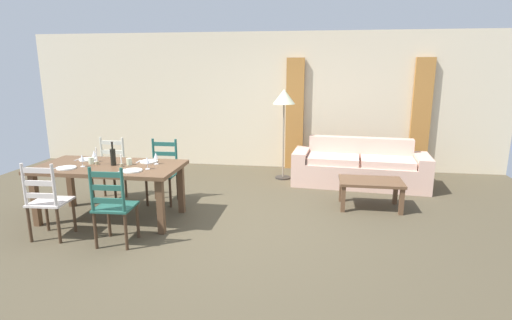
% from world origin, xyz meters
% --- Properties ---
extents(ground_plane, '(9.60, 9.60, 0.02)m').
position_xyz_m(ground_plane, '(0.00, 0.00, -0.01)').
color(ground_plane, '#4D4330').
extents(wall_far, '(9.60, 0.16, 2.70)m').
position_xyz_m(wall_far, '(0.00, 3.30, 1.35)').
color(wall_far, beige).
rests_on(wall_far, ground_plane).
extents(curtain_panel_left, '(0.35, 0.08, 2.20)m').
position_xyz_m(curtain_panel_left, '(0.73, 3.16, 1.10)').
color(curtain_panel_left, '#B27536').
rests_on(curtain_panel_left, ground_plane).
extents(curtain_panel_right, '(0.35, 0.08, 2.20)m').
position_xyz_m(curtain_panel_right, '(3.13, 3.16, 1.10)').
color(curtain_panel_right, '#B27536').
rests_on(curtain_panel_right, ground_plane).
extents(dining_table, '(1.90, 0.96, 0.75)m').
position_xyz_m(dining_table, '(-1.55, -0.02, 0.66)').
color(dining_table, brown).
rests_on(dining_table, ground_plane).
extents(dining_chair_near_left, '(0.44, 0.42, 0.96)m').
position_xyz_m(dining_chair_near_left, '(-1.96, -0.75, 0.48)').
color(dining_chair_near_left, silver).
rests_on(dining_chair_near_left, ground_plane).
extents(dining_chair_near_right, '(0.44, 0.42, 0.96)m').
position_xyz_m(dining_chair_near_right, '(-1.10, -0.80, 0.48)').
color(dining_chair_near_right, '#24594B').
rests_on(dining_chair_near_right, ground_plane).
extents(dining_chair_far_left, '(0.42, 0.40, 0.96)m').
position_xyz_m(dining_chair_far_left, '(-1.97, 0.75, 0.48)').
color(dining_chair_far_left, beige).
rests_on(dining_chair_far_left, ground_plane).
extents(dining_chair_far_right, '(0.43, 0.41, 0.96)m').
position_xyz_m(dining_chair_far_right, '(-1.11, 0.75, 0.48)').
color(dining_chair_far_right, '#20594F').
rests_on(dining_chair_far_right, ground_plane).
extents(dinner_plate_near_left, '(0.24, 0.24, 0.02)m').
position_xyz_m(dinner_plate_near_left, '(-2.00, -0.27, 0.76)').
color(dinner_plate_near_left, white).
rests_on(dinner_plate_near_left, dining_table).
extents(fork_near_left, '(0.03, 0.17, 0.01)m').
position_xyz_m(fork_near_left, '(-2.15, -0.27, 0.75)').
color(fork_near_left, silver).
rests_on(fork_near_left, dining_table).
extents(dinner_plate_near_right, '(0.24, 0.24, 0.02)m').
position_xyz_m(dinner_plate_near_right, '(-1.10, -0.27, 0.76)').
color(dinner_plate_near_right, white).
rests_on(dinner_plate_near_right, dining_table).
extents(fork_near_right, '(0.03, 0.17, 0.01)m').
position_xyz_m(fork_near_right, '(-1.25, -0.27, 0.75)').
color(fork_near_right, silver).
rests_on(fork_near_right, dining_table).
extents(dinner_plate_far_left, '(0.24, 0.24, 0.02)m').
position_xyz_m(dinner_plate_far_left, '(-2.00, 0.23, 0.76)').
color(dinner_plate_far_left, white).
rests_on(dinner_plate_far_left, dining_table).
extents(fork_far_left, '(0.02, 0.17, 0.01)m').
position_xyz_m(fork_far_left, '(-2.15, 0.23, 0.75)').
color(fork_far_left, silver).
rests_on(fork_far_left, dining_table).
extents(dinner_plate_far_right, '(0.24, 0.24, 0.02)m').
position_xyz_m(dinner_plate_far_right, '(-1.10, 0.23, 0.76)').
color(dinner_plate_far_right, white).
rests_on(dinner_plate_far_right, dining_table).
extents(fork_far_right, '(0.03, 0.17, 0.01)m').
position_xyz_m(fork_far_right, '(-1.25, 0.23, 0.75)').
color(fork_far_right, silver).
rests_on(fork_far_right, dining_table).
extents(wine_bottle, '(0.07, 0.07, 0.32)m').
position_xyz_m(wine_bottle, '(-1.49, -0.01, 0.87)').
color(wine_bottle, black).
rests_on(wine_bottle, dining_table).
extents(wine_glass_near_left, '(0.06, 0.06, 0.16)m').
position_xyz_m(wine_glass_near_left, '(-1.85, -0.15, 0.86)').
color(wine_glass_near_left, white).
rests_on(wine_glass_near_left, dining_table).
extents(wine_glass_near_right, '(0.06, 0.06, 0.16)m').
position_xyz_m(wine_glass_near_right, '(-0.95, -0.14, 0.86)').
color(wine_glass_near_right, white).
rests_on(wine_glass_near_right, dining_table).
extents(wine_glass_far_left, '(0.06, 0.06, 0.16)m').
position_xyz_m(wine_glass_far_left, '(-1.84, 0.13, 0.86)').
color(wine_glass_far_left, white).
rests_on(wine_glass_far_left, dining_table).
extents(wine_glass_far_right, '(0.06, 0.06, 0.16)m').
position_xyz_m(wine_glass_far_right, '(-0.95, 0.13, 0.86)').
color(wine_glass_far_right, white).
rests_on(wine_glass_far_right, dining_table).
extents(coffee_cup_primary, '(0.07, 0.07, 0.09)m').
position_xyz_m(coffee_cup_primary, '(-1.29, 0.04, 0.80)').
color(coffee_cup_primary, beige).
rests_on(coffee_cup_primary, dining_table).
extents(coffee_cup_secondary, '(0.07, 0.07, 0.09)m').
position_xyz_m(coffee_cup_secondary, '(-1.82, 0.02, 0.80)').
color(coffee_cup_secondary, beige).
rests_on(coffee_cup_secondary, dining_table).
extents(candle_tall, '(0.05, 0.05, 0.23)m').
position_xyz_m(candle_tall, '(-1.73, -0.00, 0.81)').
color(candle_tall, '#998C66').
rests_on(candle_tall, dining_table).
extents(candle_short, '(0.05, 0.05, 0.16)m').
position_xyz_m(candle_short, '(-1.35, -0.06, 0.79)').
color(candle_short, '#998C66').
rests_on(candle_short, dining_table).
extents(couch, '(2.34, 0.99, 0.80)m').
position_xyz_m(couch, '(1.93, 2.16, 0.29)').
color(couch, beige).
rests_on(couch, ground_plane).
extents(coffee_table, '(0.90, 0.56, 0.42)m').
position_xyz_m(coffee_table, '(1.97, 0.94, 0.36)').
color(coffee_table, brown).
rests_on(coffee_table, ground_plane).
extents(standing_lamp, '(0.40, 0.40, 1.64)m').
position_xyz_m(standing_lamp, '(0.58, 2.34, 1.41)').
color(standing_lamp, '#332D28').
rests_on(standing_lamp, ground_plane).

